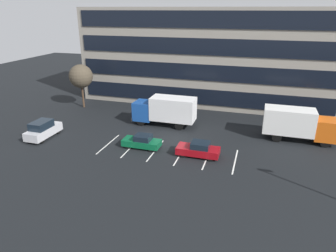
% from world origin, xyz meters
% --- Properties ---
extents(ground_plane, '(120.00, 120.00, 0.00)m').
position_xyz_m(ground_plane, '(0.00, 0.00, 0.00)').
color(ground_plane, black).
extents(office_building, '(38.62, 10.70, 14.40)m').
position_xyz_m(office_building, '(0.00, 17.95, 7.20)').
color(office_building, gray).
rests_on(office_building, ground_plane).
extents(lot_markings, '(14.14, 5.40, 0.01)m').
position_xyz_m(lot_markings, '(-0.00, -2.76, 0.00)').
color(lot_markings, silver).
rests_on(lot_markings, ground_plane).
extents(box_truck_orange, '(7.98, 2.64, 3.70)m').
position_xyz_m(box_truck_orange, '(13.11, 4.58, 2.08)').
color(box_truck_orange, '#D85914').
rests_on(box_truck_orange, ground_plane).
extents(box_truck_blue, '(8.11, 2.68, 3.76)m').
position_xyz_m(box_truck_blue, '(-2.68, 4.83, 2.12)').
color(box_truck_blue, '#194799').
rests_on(box_truck_blue, ground_plane).
extents(sedan_forest, '(4.12, 1.72, 1.48)m').
position_xyz_m(sedan_forest, '(-3.03, -2.47, 0.70)').
color(sedan_forest, '#0C5933').
rests_on(sedan_forest, ground_plane).
extents(sedan_maroon, '(4.36, 1.82, 1.56)m').
position_xyz_m(sedan_maroon, '(3.26, -2.67, 0.74)').
color(sedan_maroon, maroon).
rests_on(sedan_maroon, ground_plane).
extents(suv_silver, '(1.95, 4.60, 2.08)m').
position_xyz_m(suv_silver, '(-15.07, -3.32, 1.01)').
color(suv_silver, silver).
rests_on(suv_silver, ground_plane).
extents(bare_tree, '(3.48, 3.48, 6.53)m').
position_xyz_m(bare_tree, '(-17.00, 8.50, 4.77)').
color(bare_tree, '#473323').
rests_on(bare_tree, ground_plane).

